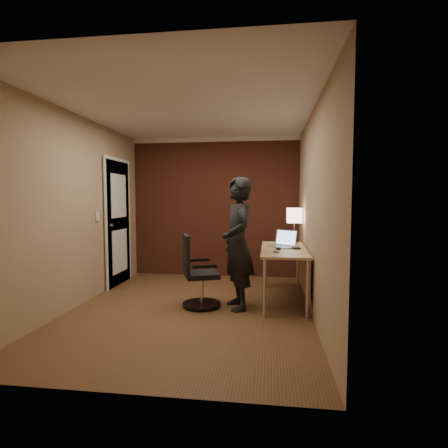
{
  "coord_description": "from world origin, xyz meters",
  "views": [
    {
      "loc": [
        0.98,
        -4.31,
        1.41
      ],
      "look_at": [
        0.35,
        0.55,
        1.05
      ],
      "focal_mm": 28.0,
      "sensor_mm": 36.0,
      "label": 1
    }
  ],
  "objects_px": {
    "desk_lamp": "(294,216)",
    "mouse": "(279,248)",
    "wallet": "(296,248)",
    "office_chair": "(197,276)",
    "desk": "(289,258)",
    "laptop": "(284,242)",
    "person": "(238,243)",
    "phone": "(276,252)"
  },
  "relations": [
    {
      "from": "phone",
      "to": "laptop",
      "type": "bearing_deg",
      "value": 67.57
    },
    {
      "from": "wallet",
      "to": "office_chair",
      "type": "xyz_separation_m",
      "value": [
        -1.28,
        -0.39,
        -0.33
      ]
    },
    {
      "from": "desk_lamp",
      "to": "mouse",
      "type": "relative_size",
      "value": 5.35
    },
    {
      "from": "mouse",
      "to": "person",
      "type": "height_order",
      "value": "person"
    },
    {
      "from": "mouse",
      "to": "laptop",
      "type": "bearing_deg",
      "value": 80.71
    },
    {
      "from": "wallet",
      "to": "office_chair",
      "type": "relative_size",
      "value": 0.12
    },
    {
      "from": "desk",
      "to": "desk_lamp",
      "type": "height_order",
      "value": "desk_lamp"
    },
    {
      "from": "laptop",
      "to": "wallet",
      "type": "relative_size",
      "value": 3.8
    },
    {
      "from": "phone",
      "to": "person",
      "type": "relative_size",
      "value": 0.07
    },
    {
      "from": "laptop",
      "to": "wallet",
      "type": "distance_m",
      "value": 0.25
    },
    {
      "from": "mouse",
      "to": "phone",
      "type": "relative_size",
      "value": 0.87
    },
    {
      "from": "phone",
      "to": "desk",
      "type": "bearing_deg",
      "value": 54.47
    },
    {
      "from": "desk_lamp",
      "to": "office_chair",
      "type": "xyz_separation_m",
      "value": [
        -1.29,
        -0.96,
        -0.74
      ]
    },
    {
      "from": "laptop",
      "to": "person",
      "type": "xyz_separation_m",
      "value": [
        -0.6,
        -0.55,
        0.05
      ]
    },
    {
      "from": "laptop",
      "to": "mouse",
      "type": "xyz_separation_m",
      "value": [
        -0.08,
        -0.27,
        -0.05
      ]
    },
    {
      "from": "desk_lamp",
      "to": "office_chair",
      "type": "relative_size",
      "value": 0.58
    },
    {
      "from": "desk",
      "to": "laptop",
      "type": "bearing_deg",
      "value": 113.81
    },
    {
      "from": "desk",
      "to": "phone",
      "type": "distance_m",
      "value": 0.44
    },
    {
      "from": "wallet",
      "to": "person",
      "type": "xyz_separation_m",
      "value": [
        -0.76,
        -0.37,
        0.1
      ]
    },
    {
      "from": "desk",
      "to": "wallet",
      "type": "distance_m",
      "value": 0.17
    },
    {
      "from": "mouse",
      "to": "office_chair",
      "type": "xyz_separation_m",
      "value": [
        -1.05,
        -0.29,
        -0.34
      ]
    },
    {
      "from": "mouse",
      "to": "wallet",
      "type": "relative_size",
      "value": 0.91
    },
    {
      "from": "desk_lamp",
      "to": "laptop",
      "type": "height_order",
      "value": "desk_lamp"
    },
    {
      "from": "mouse",
      "to": "person",
      "type": "relative_size",
      "value": 0.06
    },
    {
      "from": "laptop",
      "to": "wallet",
      "type": "height_order",
      "value": "laptop"
    },
    {
      "from": "phone",
      "to": "wallet",
      "type": "relative_size",
      "value": 1.05
    },
    {
      "from": "office_chair",
      "to": "person",
      "type": "relative_size",
      "value": 0.55
    },
    {
      "from": "mouse",
      "to": "phone",
      "type": "height_order",
      "value": "mouse"
    },
    {
      "from": "desk",
      "to": "laptop",
      "type": "distance_m",
      "value": 0.25
    },
    {
      "from": "office_chair",
      "to": "phone",
      "type": "bearing_deg",
      "value": 1.9
    },
    {
      "from": "wallet",
      "to": "office_chair",
      "type": "distance_m",
      "value": 1.38
    },
    {
      "from": "wallet",
      "to": "person",
      "type": "distance_m",
      "value": 0.85
    },
    {
      "from": "wallet",
      "to": "person",
      "type": "height_order",
      "value": "person"
    },
    {
      "from": "desk_lamp",
      "to": "person",
      "type": "height_order",
      "value": "person"
    },
    {
      "from": "office_chair",
      "to": "laptop",
      "type": "bearing_deg",
      "value": 26.85
    },
    {
      "from": "desk",
      "to": "office_chair",
      "type": "height_order",
      "value": "office_chair"
    },
    {
      "from": "desk_lamp",
      "to": "person",
      "type": "bearing_deg",
      "value": -129.15
    },
    {
      "from": "office_chair",
      "to": "desk_lamp",
      "type": "bearing_deg",
      "value": 36.72
    },
    {
      "from": "laptop",
      "to": "office_chair",
      "type": "xyz_separation_m",
      "value": [
        -1.12,
        -0.57,
        -0.39
      ]
    },
    {
      "from": "desk",
      "to": "wallet",
      "type": "height_order",
      "value": "wallet"
    },
    {
      "from": "desk",
      "to": "phone",
      "type": "height_order",
      "value": "phone"
    },
    {
      "from": "office_chair",
      "to": "person",
      "type": "xyz_separation_m",
      "value": [
        0.53,
        0.02,
        0.43
      ]
    }
  ]
}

